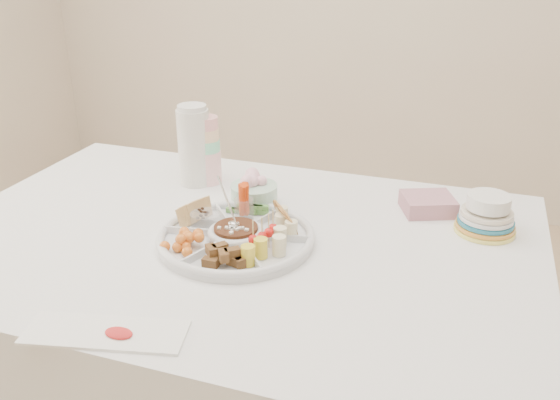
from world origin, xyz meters
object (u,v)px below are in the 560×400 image
(thermos, at_px, (194,144))
(party_tray, at_px, (236,235))
(dining_table, at_px, (237,356))
(plate_stack, at_px, (487,214))

(thermos, bearing_deg, party_tray, -50.24)
(dining_table, xyz_separation_m, party_tray, (0.02, -0.03, 0.40))
(party_tray, xyz_separation_m, plate_stack, (0.58, 0.26, 0.03))
(dining_table, distance_m, party_tray, 0.40)
(party_tray, bearing_deg, thermos, 129.76)
(dining_table, relative_size, party_tray, 4.00)
(thermos, height_order, plate_stack, thermos)
(party_tray, xyz_separation_m, thermos, (-0.26, 0.32, 0.10))
(dining_table, relative_size, plate_stack, 9.93)
(party_tray, relative_size, plate_stack, 2.48)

